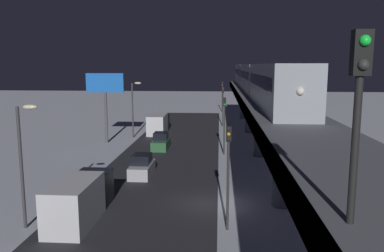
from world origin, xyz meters
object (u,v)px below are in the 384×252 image
at_px(subway_train, 255,77).
at_px(traffic_light_distant, 222,92).
at_px(rail_signal, 359,95).
at_px(sedan_green, 161,142).
at_px(box_truck, 159,124).
at_px(traffic_light_mid, 224,117).
at_px(sedan_silver, 142,167).
at_px(traffic_light_near, 228,163).
at_px(commercial_billboard, 105,90).
at_px(traffic_light_far, 223,101).
at_px(delivery_van, 80,199).

distance_m(subway_train, traffic_light_distant, 33.41).
relative_size(rail_signal, sedan_green, 0.94).
relative_size(subway_train, traffic_light_distant, 8.67).
bearing_deg(subway_train, rail_signal, 87.65).
height_order(box_truck, traffic_light_distant, traffic_light_distant).
relative_size(rail_signal, traffic_light_mid, 0.62).
xyz_separation_m(sedan_green, sedan_silver, (0.00, 11.41, -0.00)).
distance_m(rail_signal, traffic_light_near, 15.40).
bearing_deg(sedan_silver, subway_train, -125.48).
relative_size(traffic_light_mid, traffic_light_distant, 1.00).
distance_m(sedan_silver, commercial_billboard, 17.37).
distance_m(box_truck, traffic_light_far, 11.93).
distance_m(traffic_light_mid, traffic_light_distant, 40.10).
bearing_deg(traffic_light_distant, subway_train, 96.82).
bearing_deg(delivery_van, traffic_light_distant, -99.14).
xyz_separation_m(delivery_van, traffic_light_far, (-9.50, -39.00, 2.85)).
bearing_deg(commercial_billboard, traffic_light_mid, 159.49).
distance_m(box_truck, traffic_light_distant, 28.46).
bearing_deg(delivery_van, sedan_silver, -101.21).
height_order(rail_signal, delivery_van, rail_signal).
bearing_deg(sedan_silver, delivery_van, 78.79).
bearing_deg(box_truck, traffic_light_distant, -109.60).
bearing_deg(sedan_silver, rail_signal, 110.85).
xyz_separation_m(subway_train, sedan_green, (11.44, 4.64, -7.59)).
xyz_separation_m(traffic_light_near, commercial_billboard, (15.00, -25.66, 2.63)).
relative_size(traffic_light_far, commercial_billboard, 0.72).
xyz_separation_m(box_truck, traffic_light_far, (-9.50, -6.62, 2.85)).
bearing_deg(traffic_light_distant, rail_signal, 91.71).
height_order(sedan_green, traffic_light_far, traffic_light_far).
relative_size(rail_signal, traffic_light_near, 0.62).
bearing_deg(subway_train, sedan_silver, 54.52).
relative_size(sedan_silver, traffic_light_mid, 0.64).
height_order(subway_train, traffic_light_mid, subway_train).
distance_m(sedan_green, commercial_billboard, 10.09).
xyz_separation_m(rail_signal, traffic_light_mid, (2.23, -34.39, -5.14)).
bearing_deg(traffic_light_far, delivery_van, 76.31).
xyz_separation_m(traffic_light_mid, traffic_light_distant, (0.00, -40.10, 0.00)).
distance_m(sedan_silver, traffic_light_near, 13.90).
xyz_separation_m(subway_train, traffic_light_near, (3.94, 27.25, -4.20)).
height_order(sedan_silver, delivery_van, delivery_van).
bearing_deg(traffic_light_near, sedan_silver, -56.18).
height_order(traffic_light_mid, commercial_billboard, commercial_billboard).
height_order(traffic_light_far, traffic_light_distant, same).
bearing_deg(subway_train, box_truck, -24.89).
relative_size(sedan_green, traffic_light_near, 0.66).
height_order(sedan_silver, commercial_billboard, commercial_billboard).
xyz_separation_m(traffic_light_mid, commercial_billboard, (15.00, -5.61, 2.63)).
bearing_deg(box_truck, sedan_silver, 95.13).
bearing_deg(box_truck, traffic_light_far, -145.12).
xyz_separation_m(sedan_green, commercial_billboard, (7.50, -3.05, 6.03)).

